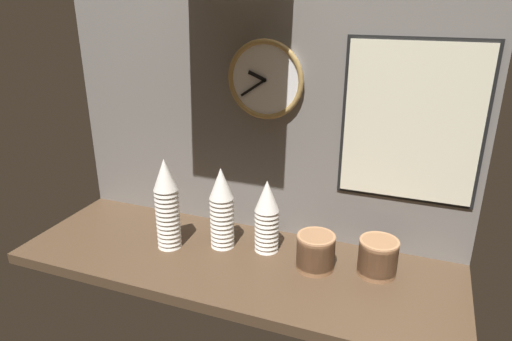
{
  "coord_description": "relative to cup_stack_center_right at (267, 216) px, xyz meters",
  "views": [
    {
      "loc": [
        0.59,
        -1.32,
        0.9
      ],
      "look_at": [
        0.07,
        0.04,
        0.34
      ],
      "focal_mm": 32.0,
      "sensor_mm": 36.0,
      "label": 1
    }
  ],
  "objects": [
    {
      "name": "cup_stack_center",
      "position": [
        -0.17,
        -0.03,
        0.02
      ],
      "size": [
        0.09,
        0.09,
        0.32
      ],
      "color": "white",
      "rests_on": "ground_plane"
    },
    {
      "name": "wall_tiled_back",
      "position": [
        -0.09,
        0.17,
        0.38
      ],
      "size": [
        1.6,
        0.03,
        1.05
      ],
      "color": "slate",
      "rests_on": "ground_plane"
    },
    {
      "name": "cup_stack_center_left",
      "position": [
        -0.35,
        -0.11,
        0.04
      ],
      "size": [
        0.09,
        0.09,
        0.35
      ],
      "color": "white",
      "rests_on": "ground_plane"
    },
    {
      "name": "ground_plane",
      "position": [
        -0.09,
        -0.1,
        -0.16
      ],
      "size": [
        1.6,
        0.56,
        0.04
      ],
      "primitive_type": "cube",
      "color": "#4C3826"
    },
    {
      "name": "bowl_stack_right",
      "position": [
        0.2,
        -0.06,
        -0.07
      ],
      "size": [
        0.14,
        0.14,
        0.13
      ],
      "color": "#996B47",
      "rests_on": "ground_plane"
    },
    {
      "name": "wall_clock",
      "position": [
        -0.06,
        0.14,
        0.47
      ],
      "size": [
        0.29,
        0.03,
        0.29
      ],
      "color": "white"
    },
    {
      "name": "bowl_stack_far_right",
      "position": [
        0.41,
        -0.01,
        -0.07
      ],
      "size": [
        0.14,
        0.14,
        0.13
      ],
      "color": "#996B47",
      "rests_on": "ground_plane"
    },
    {
      "name": "cup_stack_center_right",
      "position": [
        0.0,
        0.0,
        0.0
      ],
      "size": [
        0.09,
        0.09,
        0.28
      ],
      "color": "white",
      "rests_on": "ground_plane"
    },
    {
      "name": "menu_board",
      "position": [
        0.46,
        0.15,
        0.36
      ],
      "size": [
        0.46,
        0.01,
        0.56
      ],
      "color": "black"
    }
  ]
}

